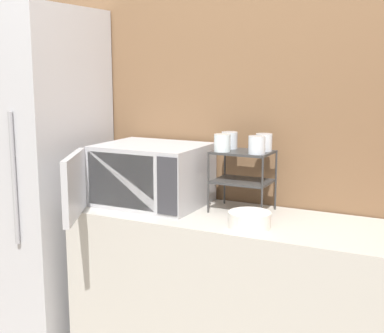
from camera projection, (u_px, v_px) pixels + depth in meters
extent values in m
cube|color=brown|center=(267.00, 130.00, 2.79)|extent=(8.00, 0.06, 2.60)
cube|color=#B7B2A8|center=(242.00, 306.00, 2.66)|extent=(1.72, 0.56, 0.91)
cube|color=#ADADB2|center=(153.00, 174.00, 2.82)|extent=(0.54, 0.44, 0.32)
cube|color=#B7B2A8|center=(120.00, 181.00, 2.66)|extent=(0.39, 0.01, 0.27)
cube|color=#333338|center=(167.00, 186.00, 2.53)|extent=(0.11, 0.01, 0.28)
cube|color=#ADADB2|center=(75.00, 186.00, 2.54)|extent=(0.22, 0.39, 0.31)
cylinder|color=#333333|center=(208.00, 183.00, 2.64)|extent=(0.01, 0.01, 0.31)
cylinder|color=#333333|center=(262.00, 188.00, 2.52)|extent=(0.01, 0.01, 0.31)
cylinder|color=#333333|center=(225.00, 175.00, 2.82)|extent=(0.01, 0.01, 0.31)
cylinder|color=#333333|center=(276.00, 180.00, 2.70)|extent=(0.01, 0.01, 0.31)
cube|color=#333333|center=(242.00, 181.00, 2.67)|extent=(0.28, 0.21, 0.01)
cube|color=#333333|center=(243.00, 152.00, 2.64)|extent=(0.28, 0.21, 0.01)
cylinder|color=silver|center=(222.00, 143.00, 2.62)|extent=(0.08, 0.08, 0.09)
cylinder|color=silver|center=(264.00, 142.00, 2.64)|extent=(0.08, 0.08, 0.09)
cylinder|color=silver|center=(257.00, 145.00, 2.55)|extent=(0.08, 0.08, 0.09)
cylinder|color=silver|center=(230.00, 140.00, 2.72)|extent=(0.08, 0.08, 0.09)
cylinder|color=silver|center=(249.00, 226.00, 2.42)|extent=(0.11, 0.11, 0.01)
cylinder|color=silver|center=(250.00, 220.00, 2.42)|extent=(0.19, 0.19, 0.07)
cube|color=#B7B7BC|center=(30.00, 181.00, 3.11)|extent=(0.74, 0.65, 1.94)
cylinder|color=#99999E|center=(14.00, 179.00, 2.69)|extent=(0.02, 0.02, 0.68)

